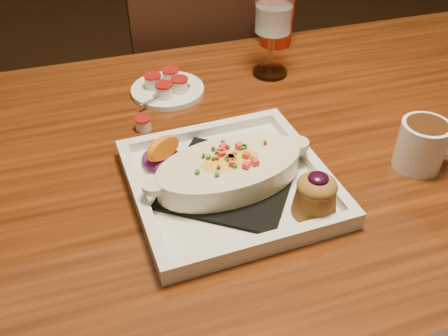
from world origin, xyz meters
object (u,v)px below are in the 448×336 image
object	(u,v)px
table	(284,185)
chair_far	(200,93)
plate	(235,177)
red_tumbler	(277,16)
goblet	(274,15)
saucer	(167,88)
coffee_mug	(423,143)

from	to	relation	value
table	chair_far	size ratio (longest dim) A/B	1.61
table	plate	bearing A→B (deg)	-145.56
plate	red_tumbler	xyz separation A→B (m)	(0.27, 0.49, 0.04)
goblet	saucer	size ratio (longest dim) A/B	1.27
goblet	chair_far	bearing A→B (deg)	100.56
plate	coffee_mug	size ratio (longest dim) A/B	2.84
coffee_mug	saucer	xyz separation A→B (m)	(-0.36, 0.37, -0.03)
table	coffee_mug	xyz separation A→B (m)	(0.19, -0.12, 0.14)
plate	chair_far	bearing A→B (deg)	76.91
table	chair_far	bearing A→B (deg)	90.00
coffee_mug	chair_far	bearing A→B (deg)	112.80
saucer	red_tumbler	size ratio (longest dim) A/B	1.05
red_tumbler	goblet	bearing A→B (deg)	-116.31
plate	coffee_mug	xyz separation A→B (m)	(0.32, -0.03, 0.02)
saucer	plate	bearing A→B (deg)	-83.77
plate	coffee_mug	world-z (taller)	same
coffee_mug	goblet	distance (m)	0.41
coffee_mug	saucer	size ratio (longest dim) A/B	0.74
coffee_mug	saucer	distance (m)	0.51
table	saucer	xyz separation A→B (m)	(-0.17, 0.25, 0.11)
plate	red_tumbler	bearing A→B (deg)	58.52
plate	saucer	xyz separation A→B (m)	(-0.04, 0.34, -0.02)
table	goblet	distance (m)	0.36
table	goblet	xyz separation A→B (m)	(0.07, 0.26, 0.23)
coffee_mug	saucer	world-z (taller)	coffee_mug
chair_far	goblet	distance (m)	0.53
plate	table	bearing A→B (deg)	31.71
coffee_mug	red_tumbler	bearing A→B (deg)	104.30
coffee_mug	red_tumbler	xyz separation A→B (m)	(-0.05, 0.52, 0.03)
goblet	red_tumbler	xyz separation A→B (m)	(0.07, 0.14, -0.06)
goblet	red_tumbler	world-z (taller)	goblet
chair_far	coffee_mug	size ratio (longest dim) A/B	8.23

